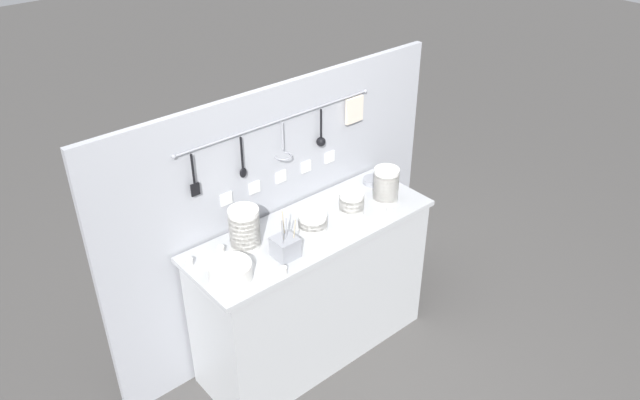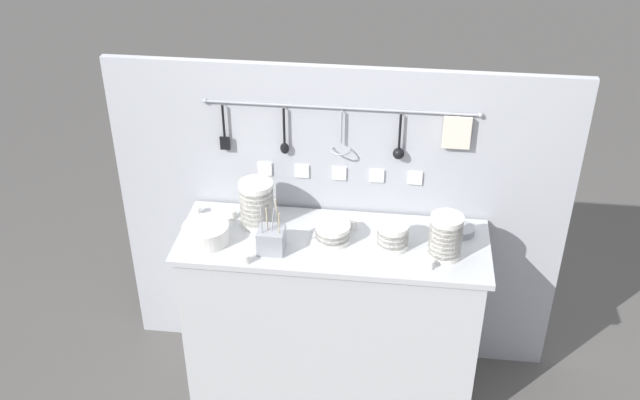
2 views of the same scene
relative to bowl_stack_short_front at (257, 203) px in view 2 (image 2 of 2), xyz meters
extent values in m
plane|color=#514F4C|center=(0.39, -0.10, -1.06)|extent=(20.00, 20.00, 0.00)
cube|color=#B7BABC|center=(0.39, -0.10, -0.13)|extent=(1.49, 0.53, 0.03)
cube|color=#B7BABC|center=(0.39, -0.10, -0.60)|extent=(1.43, 0.51, 0.91)
cube|color=#A8AAB2|center=(0.39, 0.20, -0.21)|extent=(2.29, 0.04, 1.70)
cylinder|color=#93969E|center=(0.39, 0.17, 0.45)|extent=(1.30, 0.01, 0.01)
sphere|color=#93969E|center=(-0.26, 0.17, 0.45)|extent=(0.02, 0.02, 0.02)
sphere|color=#93969E|center=(1.03, 0.17, 0.45)|extent=(0.02, 0.02, 0.02)
cylinder|color=black|center=(-0.18, 0.16, 0.35)|extent=(0.01, 0.01, 0.17)
cube|color=black|center=(-0.18, 0.16, 0.24)|extent=(0.05, 0.01, 0.07)
cylinder|color=#93969E|center=(-0.18, 0.17, 0.45)|extent=(0.00, 0.01, 0.02)
cylinder|color=black|center=(0.12, 0.16, 0.35)|extent=(0.01, 0.01, 0.19)
ellipsoid|color=black|center=(0.12, 0.16, 0.23)|extent=(0.04, 0.02, 0.06)
cylinder|color=#93969E|center=(0.12, 0.17, 0.45)|extent=(0.01, 0.01, 0.02)
cylinder|color=#93969E|center=(0.39, 0.16, 0.36)|extent=(0.01, 0.01, 0.17)
torus|color=#93969E|center=(0.39, 0.16, 0.23)|extent=(0.10, 0.10, 0.01)
cylinder|color=#93969E|center=(0.39, 0.17, 0.45)|extent=(0.01, 0.01, 0.02)
cylinder|color=black|center=(0.67, 0.16, 0.35)|extent=(0.01, 0.01, 0.18)
sphere|color=black|center=(0.67, 0.16, 0.23)|extent=(0.06, 0.06, 0.06)
cylinder|color=#93969E|center=(0.67, 0.17, 0.45)|extent=(0.01, 0.01, 0.02)
cube|color=beige|center=(0.93, 0.16, 0.36)|extent=(0.13, 0.02, 0.16)
cylinder|color=#93969E|center=(0.93, 0.17, 0.45)|extent=(0.00, 0.01, 0.02)
cube|color=white|center=(0.01, 0.18, 0.09)|extent=(0.07, 0.01, 0.07)
cube|color=white|center=(0.20, 0.18, 0.09)|extent=(0.07, 0.01, 0.07)
cube|color=white|center=(0.39, 0.18, 0.09)|extent=(0.07, 0.01, 0.07)
cube|color=white|center=(0.57, 0.18, 0.09)|extent=(0.07, 0.01, 0.07)
cube|color=white|center=(0.76, 0.18, 0.09)|extent=(0.07, 0.01, 0.07)
cylinder|color=silver|center=(0.00, 0.00, -0.09)|extent=(0.17, 0.17, 0.05)
cylinder|color=silver|center=(0.00, 0.00, -0.07)|extent=(0.17, 0.17, 0.05)
cylinder|color=silver|center=(0.00, 0.00, -0.04)|extent=(0.17, 0.17, 0.05)
cylinder|color=silver|center=(0.00, 0.00, -0.01)|extent=(0.17, 0.17, 0.05)
cylinder|color=silver|center=(0.00, 0.00, 0.01)|extent=(0.17, 0.17, 0.05)
cylinder|color=silver|center=(0.00, 0.00, 0.04)|extent=(0.17, 0.17, 0.05)
cylinder|color=silver|center=(0.00, 0.00, 0.07)|extent=(0.17, 0.17, 0.05)
cylinder|color=silver|center=(0.00, 0.00, 0.09)|extent=(0.17, 0.17, 0.05)
cylinder|color=silver|center=(0.67, -0.12, -0.09)|extent=(0.15, 0.15, 0.05)
cylinder|color=silver|center=(0.67, -0.12, -0.07)|extent=(0.15, 0.15, 0.05)
cylinder|color=silver|center=(0.67, -0.12, -0.04)|extent=(0.15, 0.15, 0.05)
cylinder|color=silver|center=(0.67, -0.12, -0.01)|extent=(0.15, 0.15, 0.05)
cylinder|color=silver|center=(0.39, -0.10, -0.09)|extent=(0.17, 0.17, 0.04)
cylinder|color=silver|center=(0.39, -0.10, -0.07)|extent=(0.17, 0.17, 0.04)
cylinder|color=silver|center=(0.39, -0.10, -0.05)|extent=(0.17, 0.17, 0.04)
cylinder|color=silver|center=(0.91, -0.16, -0.09)|extent=(0.15, 0.15, 0.04)
cylinder|color=silver|center=(0.91, -0.16, -0.07)|extent=(0.15, 0.15, 0.04)
cylinder|color=silver|center=(0.91, -0.16, -0.05)|extent=(0.15, 0.15, 0.04)
cylinder|color=silver|center=(0.91, -0.16, -0.02)|extent=(0.15, 0.15, 0.04)
cylinder|color=silver|center=(0.91, -0.16, 0.00)|extent=(0.15, 0.15, 0.04)
cylinder|color=silver|center=(0.91, -0.16, 0.03)|extent=(0.15, 0.15, 0.04)
cylinder|color=silver|center=(0.91, -0.16, 0.05)|extent=(0.15, 0.15, 0.04)
cylinder|color=silver|center=(0.91, -0.16, 0.08)|extent=(0.15, 0.15, 0.04)
cylinder|color=silver|center=(-0.21, -0.18, -0.11)|extent=(0.22, 0.22, 0.01)
cylinder|color=silver|center=(-0.21, -0.18, -0.10)|extent=(0.22, 0.22, 0.01)
cylinder|color=silver|center=(-0.21, -0.18, -0.09)|extent=(0.22, 0.22, 0.01)
cylinder|color=silver|center=(-0.21, -0.18, -0.09)|extent=(0.22, 0.22, 0.01)
cylinder|color=silver|center=(-0.21, -0.18, -0.08)|extent=(0.22, 0.22, 0.01)
cylinder|color=silver|center=(-0.21, -0.18, -0.07)|extent=(0.22, 0.22, 0.01)
cylinder|color=silver|center=(-0.21, -0.18, -0.06)|extent=(0.22, 0.22, 0.01)
cylinder|color=silver|center=(-0.21, -0.18, -0.05)|extent=(0.22, 0.22, 0.01)
cylinder|color=silver|center=(-0.21, -0.18, -0.04)|extent=(0.22, 0.22, 0.01)
cylinder|color=silver|center=(-0.21, -0.18, -0.03)|extent=(0.22, 0.22, 0.01)
cylinder|color=#93969E|center=(1.00, 0.03, -0.10)|extent=(0.12, 0.12, 0.04)
cube|color=#93969E|center=(0.11, -0.21, -0.06)|extent=(0.12, 0.12, 0.11)
cylinder|color=#C6B793|center=(0.15, -0.24, 0.03)|extent=(0.02, 0.02, 0.17)
cylinder|color=#93969E|center=(0.07, -0.24, 0.04)|extent=(0.01, 0.01, 0.20)
cylinder|color=#93969E|center=(0.12, -0.21, 0.03)|extent=(0.02, 0.02, 0.17)
cylinder|color=#C6B793|center=(0.13, -0.17, 0.04)|extent=(0.02, 0.01, 0.20)
cylinder|color=#C6B793|center=(0.09, -0.21, 0.03)|extent=(0.01, 0.01, 0.17)
cylinder|color=silver|center=(-0.14, 0.03, -0.10)|extent=(0.04, 0.04, 0.04)
cylinder|color=silver|center=(0.84, -0.26, -0.10)|extent=(0.04, 0.04, 0.04)
cylinder|color=silver|center=(0.47, 0.01, -0.10)|extent=(0.04, 0.04, 0.04)
cylinder|color=silver|center=(0.01, -0.32, -0.10)|extent=(0.04, 0.04, 0.04)
cylinder|color=silver|center=(-0.32, 0.05, -0.10)|extent=(0.04, 0.04, 0.04)
camera|label=1|loc=(-1.47, -2.34, 1.88)|focal=35.00mm
camera|label=2|loc=(0.68, -3.02, 1.94)|focal=42.00mm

